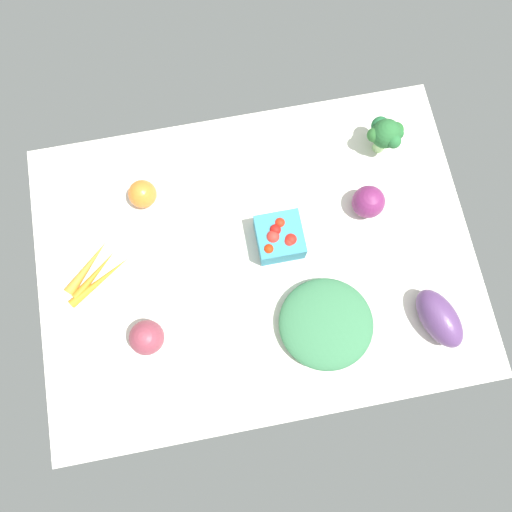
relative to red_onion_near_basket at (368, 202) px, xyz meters
The scene contains 9 objects.
tablecloth 30.06cm from the red_onion_near_basket, 14.89° to the left, with size 104.00×76.00×2.00cm, color silver.
red_onion_near_basket is the anchor object (origin of this frame).
berry_basket 23.00cm from the red_onion_near_basket, 11.75° to the left, with size 10.57×10.57×8.00cm.
eggplant 31.10cm from the red_onion_near_basket, 106.82° to the left, with size 14.32×7.70×7.70cm, color #59386B.
leafy_greens_clump 30.72cm from the red_onion_near_basket, 58.50° to the left, with size 20.99×21.51×5.46cm, color #367248.
broccoli_head 17.06cm from the red_onion_near_basket, 115.76° to the right, with size 9.22×9.27×10.92cm.
heirloom_tomato_orange 54.07cm from the red_onion_near_basket, 12.99° to the right, with size 6.80×6.80×6.80cm, color orange.
red_onion_center 60.16cm from the red_onion_near_basket, 21.31° to the left, with size 7.83×7.83×7.83cm, color brown.
carrot_bunch 67.16cm from the red_onion_near_basket, ahead, with size 16.35×15.38×2.69cm.
Camera 1 is at (4.64, 24.66, 109.68)cm, focal length 32.41 mm.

